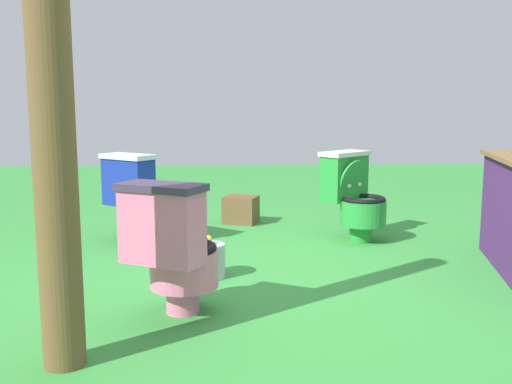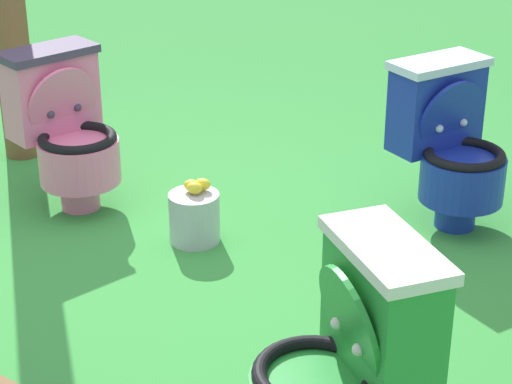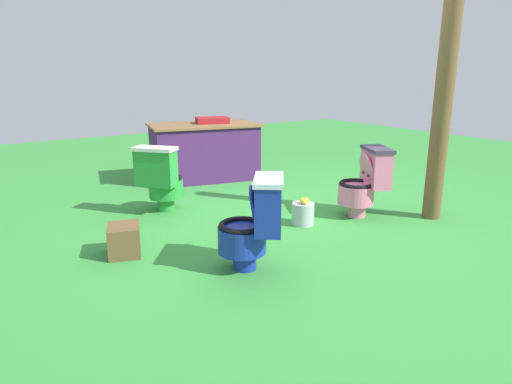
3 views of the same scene
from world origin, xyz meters
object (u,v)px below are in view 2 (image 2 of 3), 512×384
at_px(toilet_pink, 66,128).
at_px(toilet_green, 345,361).
at_px(toilet_blue, 450,143).
at_px(lemon_bucket, 194,216).

distance_m(toilet_pink, toilet_green, 2.14).
xyz_separation_m(toilet_blue, lemon_bucket, (0.98, 0.58, -0.26)).
relative_size(toilet_pink, toilet_green, 1.00).
relative_size(toilet_pink, toilet_blue, 1.00).
bearing_deg(toilet_green, lemon_bucket, -0.30).
bearing_deg(toilet_green, toilet_blue, -40.15).
relative_size(toilet_blue, toilet_green, 1.00).
height_order(toilet_pink, toilet_green, same).
distance_m(toilet_pink, toilet_blue, 1.73).
bearing_deg(lemon_bucket, toilet_pink, -12.22).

